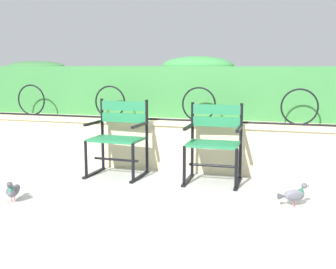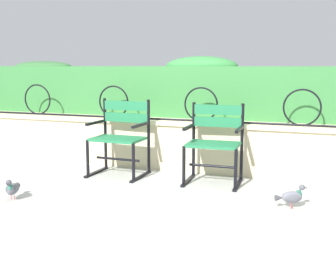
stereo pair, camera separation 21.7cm
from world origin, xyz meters
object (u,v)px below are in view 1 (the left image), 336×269
at_px(park_chair_right, 214,141).
at_px(pigeon_near_chairs, 13,190).
at_px(park_chair_left, 119,136).
at_px(pigeon_far_side, 294,195).

height_order(park_chair_right, pigeon_near_chairs, park_chair_right).
bearing_deg(pigeon_near_chairs, park_chair_right, 37.05).
bearing_deg(park_chair_left, park_chair_right, 1.12).
relative_size(park_chair_left, pigeon_far_side, 3.20).
height_order(pigeon_near_chairs, pigeon_far_side, same).
relative_size(pigeon_near_chairs, pigeon_far_side, 1.01).
bearing_deg(pigeon_near_chairs, pigeon_far_side, 13.64).
bearing_deg(pigeon_far_side, pigeon_near_chairs, -166.36).
height_order(park_chair_left, pigeon_far_side, park_chair_left).
xyz_separation_m(park_chair_left, park_chair_right, (1.14, 0.02, -0.01)).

